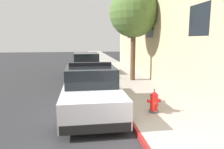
% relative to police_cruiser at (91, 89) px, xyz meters
% --- Properties ---
extents(ground_plane, '(30.49, 60.00, 0.20)m').
position_rel_police_cruiser_xyz_m(ground_plane, '(-3.57, 6.57, -0.84)').
color(ground_plane, '#2B2B2D').
extents(sidewalk_pavement, '(2.62, 60.00, 0.16)m').
position_rel_police_cruiser_xyz_m(sidewalk_pavement, '(2.43, 6.57, -0.67)').
color(sidewalk_pavement, '#9E9991').
rests_on(sidewalk_pavement, ground).
extents(curb_painted_edge, '(0.08, 60.00, 0.16)m').
position_rel_police_cruiser_xyz_m(curb_painted_edge, '(1.09, 6.57, -0.67)').
color(curb_painted_edge, maroon).
rests_on(curb_painted_edge, ground).
extents(storefront_building, '(6.87, 18.86, 6.07)m').
position_rel_police_cruiser_xyz_m(storefront_building, '(7.06, 4.86, 2.30)').
color(storefront_building, tan).
rests_on(storefront_building, ground).
extents(police_cruiser, '(1.94, 4.84, 1.68)m').
position_rel_police_cruiser_xyz_m(police_cruiser, '(0.00, 0.00, 0.00)').
color(police_cruiser, white).
rests_on(police_cruiser, ground).
extents(parked_car_silver_ahead, '(1.94, 4.84, 1.56)m').
position_rel_police_cruiser_xyz_m(parked_car_silver_ahead, '(0.06, 7.41, -0.00)').
color(parked_car_silver_ahead, black).
rests_on(parked_car_silver_ahead, ground).
extents(fire_hydrant, '(0.44, 0.40, 0.76)m').
position_rel_police_cruiser_xyz_m(fire_hydrant, '(1.97, -1.06, -0.24)').
color(fire_hydrant, '#4C4C51').
rests_on(fire_hydrant, sidewalk_pavement).
extents(street_tree, '(2.69, 2.69, 5.12)m').
position_rel_police_cruiser_xyz_m(street_tree, '(2.65, 4.43, 3.16)').
color(street_tree, brown).
rests_on(street_tree, sidewalk_pavement).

